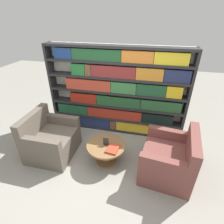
% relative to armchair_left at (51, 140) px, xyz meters
% --- Properties ---
extents(ground_plane, '(14.00, 14.00, 0.00)m').
position_rel_armchair_left_xyz_m(ground_plane, '(1.05, -0.27, -0.31)').
color(ground_plane, gray).
extents(bookshelf, '(3.03, 0.30, 1.95)m').
position_rel_armchair_left_xyz_m(bookshelf, '(1.10, 1.13, 0.65)').
color(bookshelf, silver).
rests_on(bookshelf, ground_plane).
extents(armchair_left, '(0.82, 0.91, 0.87)m').
position_rel_armchair_left_xyz_m(armchair_left, '(0.00, 0.00, 0.00)').
color(armchair_left, brown).
rests_on(armchair_left, ground_plane).
extents(armchair_right, '(0.92, 1.00, 0.87)m').
position_rel_armchair_left_xyz_m(armchair_right, '(2.24, -0.00, 0.00)').
color(armchair_right, brown).
rests_on(armchair_right, ground_plane).
extents(coffee_table, '(0.71, 0.71, 0.40)m').
position_rel_armchair_left_xyz_m(coffee_table, '(1.12, 0.03, -0.02)').
color(coffee_table, brown).
rests_on(coffee_table, ground_plane).
extents(table_sign, '(0.10, 0.06, 0.16)m').
position_rel_armchair_left_xyz_m(table_sign, '(1.12, 0.03, 0.16)').
color(table_sign, black).
rests_on(table_sign, coffee_table).
extents(stray_book, '(0.22, 0.29, 0.03)m').
position_rel_armchair_left_xyz_m(stray_book, '(1.27, -0.07, 0.11)').
color(stray_book, '#B73823').
rests_on(stray_book, coffee_table).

